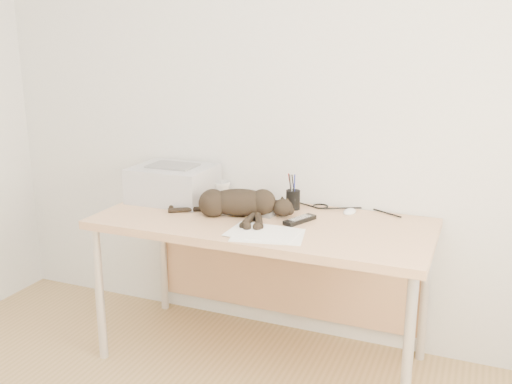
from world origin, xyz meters
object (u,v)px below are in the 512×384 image
at_px(desk, 268,240).
at_px(mouse, 350,210).
at_px(cat, 236,204).
at_px(printer, 173,183).
at_px(pen_cup, 293,199).
at_px(mug, 221,190).

xyz_separation_m(desk, mouse, (0.36, 0.19, 0.15)).
distance_m(desk, cat, 0.25).
bearing_deg(cat, printer, 144.66).
distance_m(desk, pen_cup, 0.25).
relative_size(cat, pen_cup, 3.43).
bearing_deg(mug, pen_cup, -6.93).
bearing_deg(mug, desk, -28.97).
relative_size(printer, pen_cup, 2.26).
bearing_deg(pen_cup, mug, 173.07).
bearing_deg(mug, printer, -149.15).
xyz_separation_m(mug, pen_cup, (0.43, -0.05, 0.01)).
height_order(desk, cat, cat).
height_order(printer, mug, printer).
relative_size(desk, pen_cup, 8.75).
bearing_deg(cat, pen_cup, 27.58).
height_order(pen_cup, mouse, pen_cup).
bearing_deg(printer, cat, -17.99).
bearing_deg(printer, pen_cup, 6.99).
relative_size(printer, cat, 0.66).
height_order(desk, pen_cup, pen_cup).
bearing_deg(mouse, cat, -144.43).
bearing_deg(printer, mouse, 7.71).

